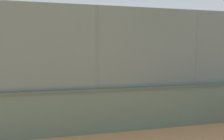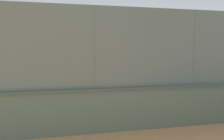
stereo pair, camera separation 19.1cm
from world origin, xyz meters
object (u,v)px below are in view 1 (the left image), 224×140
(player_at_service_line, at_px, (51,76))
(sports_ball, at_px, (66,75))
(player_crossing_court, at_px, (123,77))
(player_near_wall_returning, at_px, (95,67))

(player_at_service_line, relative_size, sports_ball, 16.17)
(player_at_service_line, bearing_deg, player_crossing_court, 165.18)
(player_at_service_line, relative_size, player_near_wall_returning, 1.12)
(player_crossing_court, bearing_deg, player_at_service_line, -14.82)
(player_at_service_line, bearing_deg, player_near_wall_returning, -117.00)
(player_near_wall_returning, relative_size, player_crossing_court, 0.96)
(player_near_wall_returning, height_order, sports_ball, player_near_wall_returning)
(player_near_wall_returning, distance_m, player_crossing_court, 9.06)
(player_crossing_court, relative_size, sports_ball, 15.03)
(player_near_wall_returning, bearing_deg, player_crossing_court, 89.75)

